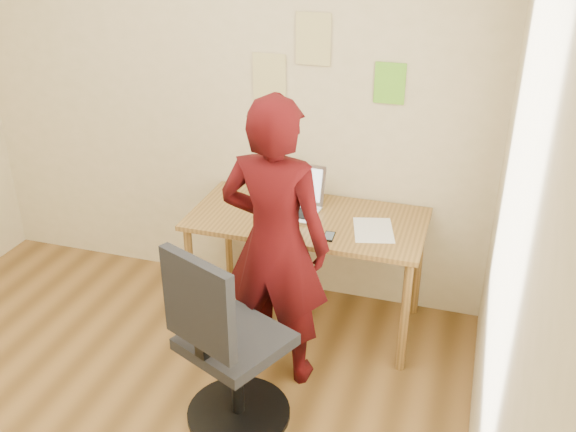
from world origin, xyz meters
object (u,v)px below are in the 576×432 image
(laptop, at_px, (291,201))
(phone, at_px, (329,236))
(office_chair, at_px, (226,353))
(desk, at_px, (308,230))
(person, at_px, (275,245))

(laptop, bearing_deg, phone, -38.89)
(laptop, xyz_separation_m, office_chair, (-0.01, -1.07, -0.35))
(desk, relative_size, laptop, 3.75)
(desk, distance_m, person, 0.54)
(desk, bearing_deg, laptop, 149.93)
(laptop, bearing_deg, desk, -26.48)
(office_chair, xyz_separation_m, person, (0.10, 0.48, 0.37))
(desk, relative_size, phone, 12.11)
(phone, xyz_separation_m, person, (-0.22, -0.30, 0.07))
(desk, bearing_deg, office_chair, -97.41)
(laptop, distance_m, person, 0.59)
(phone, bearing_deg, desk, 127.89)
(laptop, relative_size, office_chair, 0.36)
(phone, height_order, person, person)
(desk, relative_size, office_chair, 1.35)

